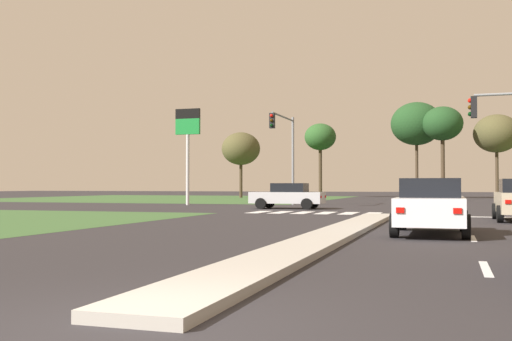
% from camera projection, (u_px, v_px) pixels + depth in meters
% --- Properties ---
extents(ground_plane, '(200.00, 200.00, 0.00)m').
position_uv_depth(ground_plane, '(395.00, 210.00, 34.41)').
color(ground_plane, '#282628').
extents(grass_verge_far_left, '(35.00, 35.00, 0.01)m').
position_uv_depth(grass_verge_far_left, '(172.00, 198.00, 65.47)').
color(grass_verge_far_left, '#385B2D').
rests_on(grass_verge_far_left, ground).
extents(median_island_near, '(1.20, 22.00, 0.14)m').
position_uv_depth(median_island_near, '(334.00, 234.00, 16.31)').
color(median_island_near, '#ADA89E').
rests_on(median_island_near, ground).
extents(median_island_far, '(1.20, 36.00, 0.14)m').
position_uv_depth(median_island_far, '(418.00, 199.00, 58.23)').
color(median_island_far, gray).
rests_on(median_island_far, ground).
extents(lane_dash_near, '(0.14, 2.00, 0.01)m').
position_uv_depth(lane_dash_near, '(486.00, 269.00, 10.00)').
color(lane_dash_near, silver).
rests_on(lane_dash_near, ground).
extents(lane_dash_second, '(0.14, 2.00, 0.01)m').
position_uv_depth(lane_dash_second, '(473.00, 238.00, 15.72)').
color(lane_dash_second, silver).
rests_on(lane_dash_second, ground).
extents(lane_dash_third, '(0.14, 2.00, 0.01)m').
position_uv_depth(lane_dash_third, '(467.00, 224.00, 21.44)').
color(lane_dash_third, silver).
rests_on(lane_dash_third, ground).
extents(lane_dash_fourth, '(0.14, 2.00, 0.01)m').
position_uv_depth(lane_dash_fourth, '(463.00, 216.00, 27.15)').
color(lane_dash_fourth, silver).
rests_on(lane_dash_fourth, ground).
extents(stop_bar_near, '(6.40, 0.50, 0.01)m').
position_uv_depth(stop_bar_near, '(471.00, 217.00, 26.59)').
color(stop_bar_near, silver).
rests_on(stop_bar_near, ground).
extents(crosswalk_bar_near, '(0.70, 2.80, 0.01)m').
position_uv_depth(crosswalk_bar_near, '(259.00, 212.00, 31.39)').
color(crosswalk_bar_near, silver).
rests_on(crosswalk_bar_near, ground).
extents(crosswalk_bar_second, '(0.70, 2.80, 0.01)m').
position_uv_depth(crosswalk_bar_second, '(281.00, 212.00, 31.04)').
color(crosswalk_bar_second, silver).
rests_on(crosswalk_bar_second, ground).
extents(crosswalk_bar_third, '(0.70, 2.80, 0.01)m').
position_uv_depth(crosswalk_bar_third, '(303.00, 213.00, 30.69)').
color(crosswalk_bar_third, silver).
rests_on(crosswalk_bar_third, ground).
extents(crosswalk_bar_fourth, '(0.70, 2.80, 0.01)m').
position_uv_depth(crosswalk_bar_fourth, '(326.00, 213.00, 30.35)').
color(crosswalk_bar_fourth, silver).
rests_on(crosswalk_bar_fourth, ground).
extents(crosswalk_bar_fifth, '(0.70, 2.80, 0.01)m').
position_uv_depth(crosswalk_bar_fifth, '(349.00, 213.00, 30.00)').
color(crosswalk_bar_fifth, silver).
rests_on(crosswalk_bar_fifth, ground).
extents(crosswalk_bar_sixth, '(0.70, 2.80, 0.01)m').
position_uv_depth(crosswalk_bar_sixth, '(373.00, 214.00, 29.65)').
color(crosswalk_bar_sixth, silver).
rests_on(crosswalk_bar_sixth, ground).
extents(crosswalk_bar_seventh, '(0.70, 2.80, 0.01)m').
position_uv_depth(crosswalk_bar_seventh, '(397.00, 214.00, 29.30)').
color(crosswalk_bar_seventh, silver).
rests_on(crosswalk_bar_seventh, ground).
extents(car_white_second, '(2.00, 4.48, 1.56)m').
position_uv_depth(car_white_second, '(431.00, 206.00, 17.07)').
color(car_white_second, silver).
rests_on(car_white_second, ground).
extents(car_silver_fourth, '(4.31, 1.95, 1.50)m').
position_uv_depth(car_silver_fourth, '(288.00, 196.00, 35.95)').
color(car_silver_fourth, '#B7B7BC').
rests_on(car_silver_fourth, ground).
extents(traffic_signal_far_left, '(0.32, 5.62, 6.18)m').
position_uv_depth(traffic_signal_far_left, '(286.00, 142.00, 41.23)').
color(traffic_signal_far_left, gray).
rests_on(traffic_signal_far_left, ground).
extents(pedestrian_at_median, '(0.34, 0.34, 1.64)m').
position_uv_depth(pedestrian_at_median, '(405.00, 189.00, 44.82)').
color(pedestrian_at_median, '#9E8966').
rests_on(pedestrian_at_median, median_island_far).
extents(fuel_price_totem, '(1.80, 0.24, 6.75)m').
position_uv_depth(fuel_price_totem, '(188.00, 134.00, 42.93)').
color(fuel_price_totem, silver).
rests_on(fuel_price_totem, ground).
extents(treeline_near, '(4.33, 4.33, 7.35)m').
position_uv_depth(treeline_near, '(241.00, 149.00, 68.84)').
color(treeline_near, '#423323').
rests_on(treeline_near, ground).
extents(treeline_second, '(3.67, 3.67, 8.61)m').
position_uv_depth(treeline_second, '(320.00, 138.00, 71.42)').
color(treeline_second, '#423323').
rests_on(treeline_second, ground).
extents(treeline_third, '(5.44, 5.44, 10.31)m').
position_uv_depth(treeline_third, '(416.00, 124.00, 65.68)').
color(treeline_third, '#423323').
rests_on(treeline_third, ground).
extents(treeline_fourth, '(4.13, 4.13, 9.51)m').
position_uv_depth(treeline_fourth, '(442.00, 124.00, 63.02)').
color(treeline_fourth, '#423323').
rests_on(treeline_fourth, ground).
extents(treeline_fifth, '(4.67, 4.67, 8.75)m').
position_uv_depth(treeline_fifth, '(497.00, 134.00, 63.54)').
color(treeline_fifth, '#423323').
rests_on(treeline_fifth, ground).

